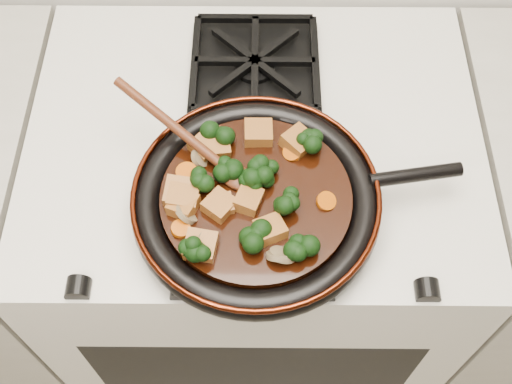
{
  "coord_description": "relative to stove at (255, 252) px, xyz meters",
  "views": [
    {
      "loc": [
        0.01,
        1.06,
        1.76
      ],
      "look_at": [
        0.0,
        1.53,
        0.97
      ],
      "focal_mm": 45.0,
      "sensor_mm": 36.0,
      "label": 1
    }
  ],
  "objects": [
    {
      "name": "tofu_cube_7",
      "position": [
        -0.1,
        -0.18,
        0.52
      ],
      "size": [
        0.05,
        0.05,
        0.03
      ],
      "primitive_type": "cube",
      "rotation": [
        -0.08,
        0.09,
        1.17
      ],
      "color": "brown",
      "rests_on": "braising_sauce"
    },
    {
      "name": "mushroom_slice_0",
      "position": [
        -0.09,
        -0.19,
        0.52
      ],
      "size": [
        0.04,
        0.05,
        0.03
      ],
      "primitive_type": "cylinder",
      "rotation": [
        0.88,
        0.0,
        2.09
      ],
      "color": "brown",
      "rests_on": "braising_sauce"
    },
    {
      "name": "tofu_cube_0",
      "position": [
        -0.11,
        -0.16,
        0.52
      ],
      "size": [
        0.04,
        0.05,
        0.03
      ],
      "primitive_type": "cube",
      "rotation": [
        0.07,
        -0.11,
        1.45
      ],
      "color": "brown",
      "rests_on": "braising_sauce"
    },
    {
      "name": "mushroom_slice_4",
      "position": [
        0.04,
        -0.25,
        0.52
      ],
      "size": [
        0.04,
        0.03,
        0.03
      ],
      "primitive_type": "cylinder",
      "rotation": [
        0.84,
        0.0,
        3.14
      ],
      "color": "brown",
      "rests_on": "braising_sauce"
    },
    {
      "name": "carrot_coin_4",
      "position": [
        -0.1,
        -0.12,
        0.51
      ],
      "size": [
        0.03,
        0.03,
        0.01
      ],
      "primitive_type": "cylinder",
      "rotation": [
        0.03,
        -0.04,
        0.0
      ],
      "color": "#AB4604",
      "rests_on": "braising_sauce"
    },
    {
      "name": "broccoli_floret_5",
      "position": [
        -0.08,
        -0.15,
        0.52
      ],
      "size": [
        0.08,
        0.08,
        0.06
      ],
      "primitive_type": null,
      "rotation": [
        -0.1,
        0.1,
        2.2
      ],
      "color": "black",
      "rests_on": "braising_sauce"
    },
    {
      "name": "broccoli_floret_9",
      "position": [
        0.08,
        -0.07,
        0.52
      ],
      "size": [
        0.09,
        0.08,
        0.07
      ],
      "primitive_type": null,
      "rotation": [
        0.2,
        0.08,
        1.97
      ],
      "color": "black",
      "rests_on": "braising_sauce"
    },
    {
      "name": "carrot_coin_2",
      "position": [
        0.06,
        -0.08,
        0.51
      ],
      "size": [
        0.03,
        0.03,
        0.02
      ],
      "primitive_type": "cylinder",
      "rotation": [
        0.2,
        -0.34,
        0.0
      ],
      "color": "#AB4604",
      "rests_on": "braising_sauce"
    },
    {
      "name": "burner_grate_front",
      "position": [
        0.0,
        -0.14,
        0.46
      ],
      "size": [
        0.23,
        0.23,
        0.03
      ],
      "primitive_type": null,
      "color": "black",
      "rests_on": "stove"
    },
    {
      "name": "tofu_cube_5",
      "position": [
        -0.1,
        -0.17,
        0.52
      ],
      "size": [
        0.05,
        0.04,
        0.03
      ],
      "primitive_type": "cube",
      "rotation": [
        -0.01,
        -0.08,
        3.02
      ],
      "color": "brown",
      "rests_on": "braising_sauce"
    },
    {
      "name": "broccoli_floret_7",
      "position": [
        -0.06,
        -0.05,
        0.52
      ],
      "size": [
        0.1,
        0.09,
        0.08
      ],
      "primitive_type": null,
      "rotation": [
        0.25,
        -0.23,
        2.12
      ],
      "color": "black",
      "rests_on": "braising_sauce"
    },
    {
      "name": "broccoli_floret_2",
      "position": [
        0.0,
        -0.23,
        0.52
      ],
      "size": [
        0.08,
        0.09,
        0.07
      ],
      "primitive_type": null,
      "rotation": [
        0.07,
        -0.21,
        1.05
      ],
      "color": "black",
      "rests_on": "braising_sauce"
    },
    {
      "name": "burner_grate_back",
      "position": [
        0.0,
        0.14,
        0.46
      ],
      "size": [
        0.23,
        0.23,
        0.03
      ],
      "primitive_type": null,
      "color": "black",
      "rests_on": "stove"
    },
    {
      "name": "tofu_cube_1",
      "position": [
        -0.01,
        -0.17,
        0.52
      ],
      "size": [
        0.05,
        0.05,
        0.03
      ],
      "primitive_type": "cube",
      "rotation": [
        0.1,
        0.1,
        1.23
      ],
      "color": "brown",
      "rests_on": "braising_sauce"
    },
    {
      "name": "carrot_coin_0",
      "position": [
        -0.1,
        -0.21,
        0.51
      ],
      "size": [
        0.03,
        0.03,
        0.01
      ],
      "primitive_type": "cylinder",
      "rotation": [
        -0.0,
        0.18,
        0.0
      ],
      "color": "#AB4604",
      "rests_on": "braising_sauce"
    },
    {
      "name": "wooden_spoon",
      "position": [
        -0.08,
        -0.09,
        0.53
      ],
      "size": [
        0.14,
        0.11,
        0.23
      ],
      "rotation": [
        0.0,
        0.0,
        2.51
      ],
      "color": "#49200F",
      "rests_on": "braising_sauce"
    },
    {
      "name": "stove",
      "position": [
        0.0,
        0.0,
        0.0
      ],
      "size": [
        0.76,
        0.6,
        0.9
      ],
      "primitive_type": "cube",
      "color": "beige",
      "rests_on": "ground"
    },
    {
      "name": "tofu_cube_2",
      "position": [
        -0.05,
        -0.07,
        0.52
      ],
      "size": [
        0.04,
        0.04,
        0.02
      ],
      "primitive_type": "cube",
      "rotation": [
        0.03,
        -0.07,
        1.72
      ],
      "color": "brown",
      "rests_on": "braising_sauce"
    },
    {
      "name": "broccoli_floret_4",
      "position": [
        -0.01,
        -0.14,
        0.52
      ],
      "size": [
        0.08,
        0.08,
        0.06
      ],
      "primitive_type": null,
      "rotation": [
        0.19,
        0.01,
        0.32
      ],
      "color": "black",
      "rests_on": "braising_sauce"
    },
    {
      "name": "broccoli_floret_3",
      "position": [
        -0.08,
        -0.25,
        0.52
      ],
      "size": [
        0.09,
        0.09,
        0.07
      ],
      "primitive_type": null,
      "rotation": [
        0.07,
        -0.13,
        0.72
      ],
      "color": "black",
      "rests_on": "braising_sauce"
    },
    {
      "name": "mushroom_slice_1",
      "position": [
        0.04,
        -0.25,
        0.52
      ],
      "size": [
        0.05,
        0.04,
        0.03
      ],
      "primitive_type": "cylinder",
      "rotation": [
        0.65,
        0.0,
        2.85
      ],
      "color": "brown",
      "rests_on": "braising_sauce"
    },
    {
      "name": "broccoli_floret_8",
      "position": [
        0.05,
        -0.17,
        0.52
      ],
      "size": [
        0.08,
        0.08,
        0.06
      ],
      "primitive_type": null,
      "rotation": [
        0.01,
        0.11,
        2.56
      ],
      "color": "black",
      "rests_on": "braising_sauce"
    },
    {
      "name": "braising_sauce",
      "position": [
        0.0,
        -0.16,
        0.5
      ],
      "size": [
        0.28,
        0.28,
        0.02
      ],
      "primitive_type": "cylinder",
      "color": "black",
      "rests_on": "skillet"
    },
    {
      "name": "carrot_coin_1",
      "position": [
        -0.1,
        -0.18,
        0.51
      ],
      "size": [
        0.03,
        0.03,
        0.01
      ],
      "primitive_type": "cylinder",
      "rotation": [
        0.21,
        -0.01,
        0.0
      ],
      "color": "#AB4604",
      "rests_on": "braising_sauce"
    },
    {
      "name": "tofu_cube_11",
      "position": [
        0.07,
        -0.06,
        0.52
      ],
      "size": [
        0.06,
        0.06,
        0.03
      ],
      "primitive_type": "cube",
      "rotation": [
        0.1,
        0.11,
        0.81
      ],
      "color": "brown",
      "rests_on": "braising_sauce"
    },
    {
      "name": "broccoli_floret_0",
      "position": [
        0.06,
        -0.25,
        0.52
      ],
      "size": [
        0.08,
        0.07,
        0.07
      ],
      "primitive_type": null,
      "rotation": [
        0.24,
        0.12,
        1.39
      ],
      "color": "black",
      "rests_on": "braising_sauce"
    },
    {
      "name": "broccoli_floret_1",
      "position": [
        0.02,
        -0.13,
        0.52
      ],
      "size": [
        0.08,
        0.09,
        0.07
      ],
      "primitive_type": null,
      "rotation": [
        -0.2,
        0.19,
        0.92
      ],
      "color": "black",
      "rests_on": "braising_sauce"
    },
    {
      "name": "tofu_cube_10",
      "position": [
        0.01,
        -0.05,
        0.52
      ],
      "size": [
        0.04,
        0.04,
        0.03
      ],
      "primitive_type": "cube",
      "rotation": [
        -0.03,
        0.03,
        0.03
      ],
      "color": "brown",
      "rests_on": "braising_sauce"
    },
    {
      "name": "tofu_cube_8",
      "position": [
        -0.07,
        -0.24,
        0.52
      ],
      "size": [
        0.05,
        0.05,
        0.03
      ],
      "primitive_type": "cube",
      "rotation": [
        0.0,
        -0.06,
        1.4
      ],
      "color": "brown",
      "rests_on": "braising_sauce"
    },
    {
      "name": "mushroom_slice_2",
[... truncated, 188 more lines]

